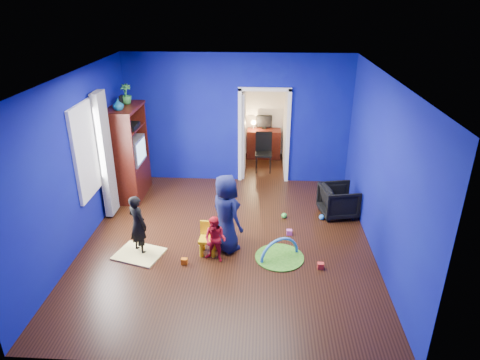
# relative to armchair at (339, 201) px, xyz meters

# --- Properties ---
(floor) EXTENTS (5.00, 5.50, 0.01)m
(floor) POSITION_rel_armchair_xyz_m (-2.09, -1.13, -0.31)
(floor) COLOR black
(floor) RESTS_ON ground
(ceiling) EXTENTS (5.00, 5.50, 0.01)m
(ceiling) POSITION_rel_armchair_xyz_m (-2.09, -1.13, 2.59)
(ceiling) COLOR white
(ceiling) RESTS_ON wall_back
(wall_back) EXTENTS (5.00, 0.02, 2.90)m
(wall_back) POSITION_rel_armchair_xyz_m (-2.09, 1.62, 1.14)
(wall_back) COLOR #0B0C80
(wall_back) RESTS_ON floor
(wall_front) EXTENTS (5.00, 0.02, 2.90)m
(wall_front) POSITION_rel_armchair_xyz_m (-2.09, -3.88, 1.14)
(wall_front) COLOR #0B0C80
(wall_front) RESTS_ON floor
(wall_left) EXTENTS (0.02, 5.50, 2.90)m
(wall_left) POSITION_rel_armchair_xyz_m (-4.59, -1.13, 1.14)
(wall_left) COLOR #0B0C80
(wall_left) RESTS_ON floor
(wall_right) EXTENTS (0.02, 5.50, 2.90)m
(wall_right) POSITION_rel_armchair_xyz_m (0.41, -1.13, 1.14)
(wall_right) COLOR #0B0C80
(wall_right) RESTS_ON floor
(alcove) EXTENTS (1.00, 1.75, 2.50)m
(alcove) POSITION_rel_armchair_xyz_m (-1.49, 2.50, 0.94)
(alcove) COLOR silver
(alcove) RESTS_ON floor
(armchair) EXTENTS (0.80, 0.78, 0.62)m
(armchair) POSITION_rel_armchair_xyz_m (0.00, 0.00, 0.00)
(armchair) COLOR black
(armchair) RESTS_ON floor
(child_black) EXTENTS (0.46, 0.43, 1.05)m
(child_black) POSITION_rel_armchair_xyz_m (-3.55, -1.52, 0.22)
(child_black) COLOR black
(child_black) RESTS_ON floor
(child_navy) EXTENTS (0.77, 0.79, 1.37)m
(child_navy) POSITION_rel_armchair_xyz_m (-2.09, -1.33, 0.37)
(child_navy) COLOR #0F1337
(child_navy) RESTS_ON floor
(toddler_red) EXTENTS (0.46, 0.41, 0.80)m
(toddler_red) POSITION_rel_armchair_xyz_m (-2.24, -1.70, 0.09)
(toddler_red) COLOR red
(toddler_red) RESTS_ON floor
(vase) EXTENTS (0.23, 0.23, 0.22)m
(vase) POSITION_rel_armchair_xyz_m (-4.31, 0.36, 1.76)
(vase) COLOR #0B595D
(vase) RESTS_ON tv_armoire
(potted_plant) EXTENTS (0.28, 0.28, 0.40)m
(potted_plant) POSITION_rel_armchair_xyz_m (-4.31, 0.88, 1.85)
(potted_plant) COLOR #2E8135
(potted_plant) RESTS_ON tv_armoire
(tv_armoire) EXTENTS (0.58, 1.14, 1.96)m
(tv_armoire) POSITION_rel_armchair_xyz_m (-4.31, 0.66, 0.67)
(tv_armoire) COLOR #391509
(tv_armoire) RESTS_ON floor
(crt_tv) EXTENTS (0.46, 0.70, 0.54)m
(crt_tv) POSITION_rel_armchair_xyz_m (-4.27, 0.66, 0.71)
(crt_tv) COLOR silver
(crt_tv) RESTS_ON tv_armoire
(yellow_blanket) EXTENTS (0.89, 0.79, 0.03)m
(yellow_blanket) POSITION_rel_armchair_xyz_m (-3.55, -1.62, -0.30)
(yellow_blanket) COLOR #F2E07A
(yellow_blanket) RESTS_ON floor
(hopper_ball) EXTENTS (0.37, 0.37, 0.37)m
(hopper_ball) POSITION_rel_armchair_xyz_m (-2.14, -1.08, -0.13)
(hopper_ball) COLOR yellow
(hopper_ball) RESTS_ON floor
(kid_chair) EXTENTS (0.30, 0.30, 0.50)m
(kid_chair) POSITION_rel_armchair_xyz_m (-2.39, -1.50, -0.06)
(kid_chair) COLOR yellow
(kid_chair) RESTS_ON floor
(play_mat) EXTENTS (0.81, 0.81, 0.02)m
(play_mat) POSITION_rel_armchair_xyz_m (-1.19, -1.57, -0.30)
(play_mat) COLOR green
(play_mat) RESTS_ON floor
(toy_arch) EXTENTS (0.66, 0.41, 0.73)m
(toy_arch) POSITION_rel_armchair_xyz_m (-1.19, -1.57, -0.29)
(toy_arch) COLOR #3F8CD8
(toy_arch) RESTS_ON floor
(window_left) EXTENTS (0.03, 0.95, 1.55)m
(window_left) POSITION_rel_armchair_xyz_m (-4.58, -0.78, 1.24)
(window_left) COLOR white
(window_left) RESTS_ON wall_left
(curtain) EXTENTS (0.14, 0.42, 2.40)m
(curtain) POSITION_rel_armchair_xyz_m (-4.46, -0.23, 0.94)
(curtain) COLOR slate
(curtain) RESTS_ON floor
(doorway) EXTENTS (1.16, 0.10, 2.10)m
(doorway) POSITION_rel_armchair_xyz_m (-1.49, 1.62, 0.74)
(doorway) COLOR white
(doorway) RESTS_ON floor
(study_desk) EXTENTS (0.88, 0.44, 0.75)m
(study_desk) POSITION_rel_armchair_xyz_m (-1.49, 3.13, 0.06)
(study_desk) COLOR #3D140A
(study_desk) RESTS_ON floor
(desk_monitor) EXTENTS (0.40, 0.05, 0.32)m
(desk_monitor) POSITION_rel_armchair_xyz_m (-1.49, 3.25, 0.64)
(desk_monitor) COLOR black
(desk_monitor) RESTS_ON study_desk
(desk_lamp) EXTENTS (0.14, 0.14, 0.14)m
(desk_lamp) POSITION_rel_armchair_xyz_m (-1.77, 3.19, 0.62)
(desk_lamp) COLOR #FFD88C
(desk_lamp) RESTS_ON study_desk
(folding_chair) EXTENTS (0.40, 0.40, 0.92)m
(folding_chair) POSITION_rel_armchair_xyz_m (-1.49, 2.17, 0.15)
(folding_chair) COLOR black
(folding_chair) RESTS_ON floor
(book_shelf) EXTENTS (0.88, 0.24, 0.04)m
(book_shelf) POSITION_rel_armchair_xyz_m (-1.49, 3.24, 1.71)
(book_shelf) COLOR white
(book_shelf) RESTS_ON study_desk
(toy_0) EXTENTS (0.10, 0.08, 0.10)m
(toy_0) POSITION_rel_armchair_xyz_m (-0.53, -1.83, -0.26)
(toy_0) COLOR #F93829
(toy_0) RESTS_ON floor
(toy_1) EXTENTS (0.11, 0.11, 0.11)m
(toy_1) POSITION_rel_armchair_xyz_m (-0.33, -0.22, -0.26)
(toy_1) COLOR blue
(toy_1) RESTS_ON floor
(toy_2) EXTENTS (0.10, 0.08, 0.10)m
(toy_2) POSITION_rel_armchair_xyz_m (-2.74, -1.84, -0.26)
(toy_2) COLOR orange
(toy_2) RESTS_ON floor
(toy_3) EXTENTS (0.11, 0.11, 0.11)m
(toy_3) POSITION_rel_armchair_xyz_m (-1.06, -0.20, -0.26)
(toy_3) COLOR green
(toy_3) RESTS_ON floor
(toy_4) EXTENTS (0.10, 0.08, 0.10)m
(toy_4) POSITION_rel_armchair_xyz_m (-0.99, -0.82, -0.26)
(toy_4) COLOR #D650A0
(toy_4) RESTS_ON floor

